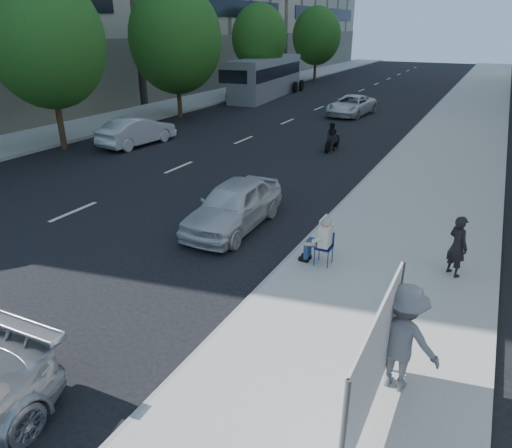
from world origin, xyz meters
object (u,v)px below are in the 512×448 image
Objects in this scene: pedestrian_woman at (457,246)px; bus at (267,77)px; white_sedan_mid at (137,131)px; motorcycle at (332,138)px; jogger at (402,338)px; protest_banner at (373,365)px; seated_protester at (321,237)px; white_sedan_far at (351,105)px; white_sedan_near at (234,205)px.

pedestrian_woman is 32.46m from bus.
motorcycle is at bearing -153.67° from white_sedan_mid.
jogger is 0.64× the size of protest_banner.
white_sedan_mid is at bearing 18.04° from pedestrian_woman.
motorcycle is at bearing -60.23° from bus.
jogger reaches higher than seated_protester.
white_sedan_far is at bearing -37.24° from bus.
white_sedan_mid is 0.91× the size of white_sedan_far.
jogger is 7.69m from white_sedan_near.
seated_protester is 31.63m from bus.
protest_banner reaches higher than seated_protester.
pedestrian_woman is at bearing -61.68° from white_sedan_far.
white_sedan_far is 11.02m from bus.
white_sedan_mid is at bearing -161.35° from motorcycle.
protest_banner reaches higher than white_sedan_near.
bus reaches higher than protest_banner.
protest_banner is 37.00m from bus.
white_sedan_mid is 10.19m from motorcycle.
white_sedan_mid is (-13.23, 8.28, -0.15)m from seated_protester.
pedestrian_woman is 6.44m from white_sedan_near.
white_sedan_mid is (-16.37, 7.33, -0.20)m from pedestrian_woman.
white_sedan_far is at bearing -64.83° from jogger.
protest_banner reaches higher than white_sedan_mid.
white_sedan_far is at bearing 99.19° from motorcycle.
protest_banner is (-0.20, -1.21, 0.28)m from jogger.
protest_banner is 0.69× the size of white_sedan_mid.
jogger is (2.69, -3.56, 0.25)m from seated_protester.
protest_banner is at bearing 87.52° from jogger.
jogger is at bearing 80.62° from protest_banner.
pedestrian_woman is at bearing -88.83° from jogger.
motorcycle is (-6.41, 15.48, -0.48)m from jogger.
jogger is at bearing -66.42° from bus.
white_sedan_near reaches higher than white_sedan_mid.
white_sedan_mid is (-15.92, 11.84, -0.39)m from jogger.
protest_banner is at bearing -47.79° from white_sedan_near.
jogger is at bearing -66.29° from white_sedan_far.
bus is (-9.39, 5.67, 0.96)m from white_sedan_far.
pedestrian_woman is 0.51× the size of protest_banner.
white_sedan_mid is at bearing -112.96° from white_sedan_far.
jogger is 0.95× the size of motorcycle.
jogger is 0.40× the size of white_sedan_far.
jogger reaches higher than white_sedan_near.
seated_protester is 0.30× the size of white_sedan_mid.
protest_banner is 1.50× the size of motorcycle.
bus is at bearing 112.56° from white_sedan_near.
white_sedan_mid is at bearing 140.30° from protest_banner.
pedestrian_woman is 17.94m from white_sedan_mid.
white_sedan_near is at bearing 39.45° from pedestrian_woman.
jogger reaches higher than white_sedan_mid.
white_sedan_mid is (-9.94, 7.02, -0.01)m from white_sedan_near.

